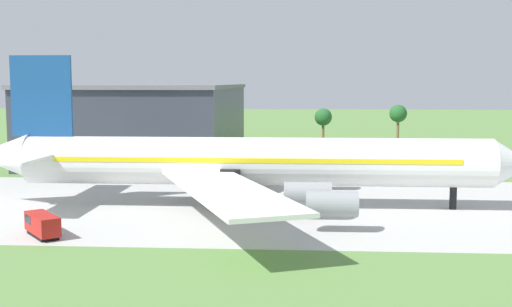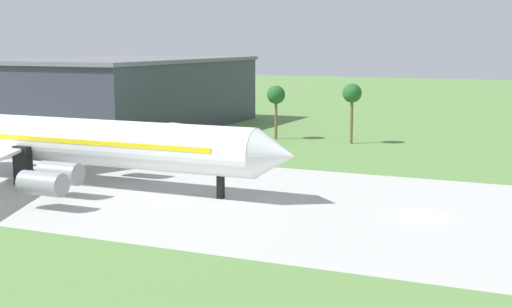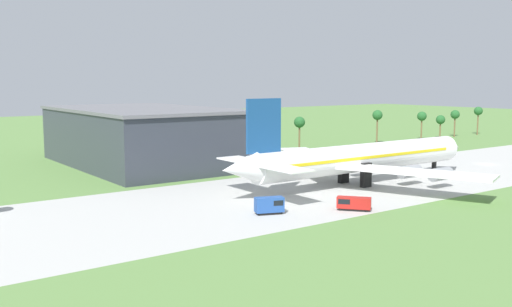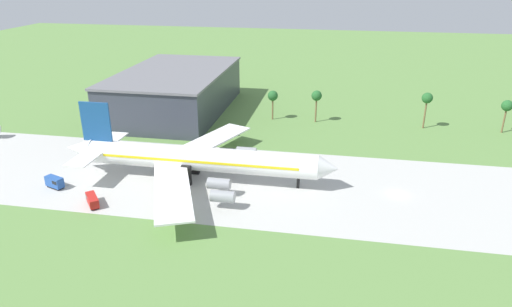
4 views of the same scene
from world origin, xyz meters
name	(u,v)px [view 4 (image 4 of 4)]	position (x,y,z in m)	size (l,w,h in m)	color
ground_plane	(398,194)	(0.00, 0.00, 0.00)	(600.00, 600.00, 0.00)	#5B8442
taxiway_strip	(398,194)	(0.00, 0.00, 0.01)	(320.00, 44.00, 0.02)	#B2B2AD
jet_airliner	(196,159)	(-50.35, -0.83, 5.83)	(71.73, 62.01, 19.36)	white
baggage_tug	(92,200)	(-70.13, -18.20, 1.28)	(5.30, 5.84, 2.36)	black
fuel_truck	(55,182)	(-83.63, -11.85, 1.56)	(5.29, 3.58, 2.93)	black
terminal_building	(175,91)	(-75.96, 55.57, 7.73)	(36.72, 61.20, 15.43)	#333842
palm_tree_row	(464,104)	(24.97, 51.86, 8.99)	(117.59, 3.60, 12.35)	brown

